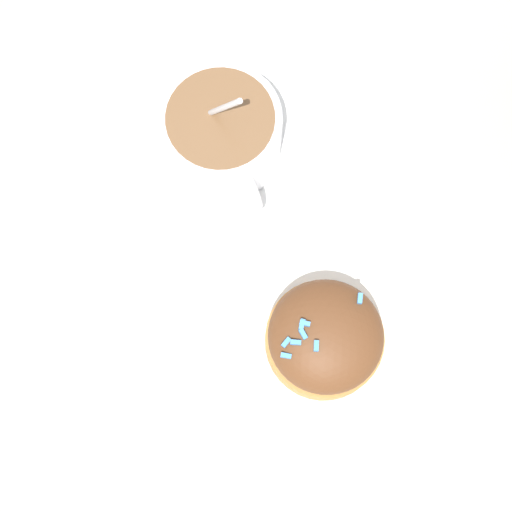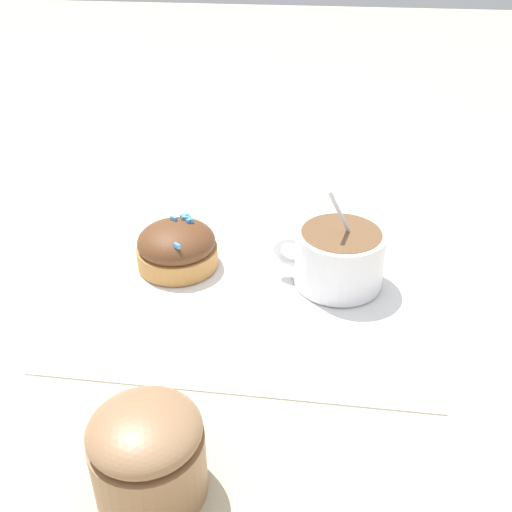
# 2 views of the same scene
# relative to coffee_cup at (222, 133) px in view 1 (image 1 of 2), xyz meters

# --- Properties ---
(ground_plane) EXTENTS (3.00, 3.00, 0.00)m
(ground_plane) POSITION_rel_coffee_cup_xyz_m (-0.08, 0.01, -0.03)
(ground_plane) COLOR #C6B793
(paper_napkin) EXTENTS (0.34, 0.35, 0.00)m
(paper_napkin) POSITION_rel_coffee_cup_xyz_m (-0.08, 0.01, -0.03)
(paper_napkin) COLOR white
(paper_napkin) RESTS_ON ground_plane
(coffee_cup) EXTENTS (0.11, 0.09, 0.10)m
(coffee_cup) POSITION_rel_coffee_cup_xyz_m (0.00, 0.00, 0.00)
(coffee_cup) COLOR white
(coffee_cup) RESTS_ON paper_napkin
(frosted_pastry) EXTENTS (0.08, 0.08, 0.05)m
(frosted_pastry) POSITION_rel_coffee_cup_xyz_m (-0.16, 0.01, -0.01)
(frosted_pastry) COLOR #C18442
(frosted_pastry) RESTS_ON paper_napkin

